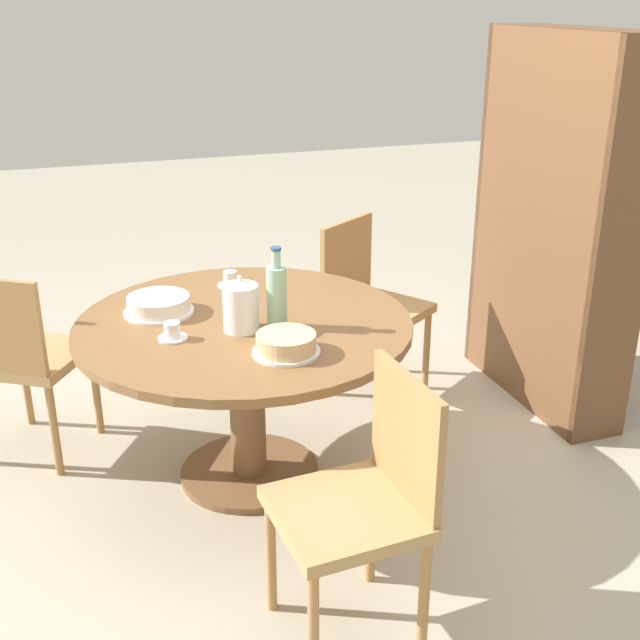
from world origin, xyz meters
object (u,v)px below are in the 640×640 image
at_px(water_bottle, 277,295).
at_px(chair_a, 369,301).
at_px(chair_b, 23,355).
at_px(cup_a, 230,280).
at_px(chair_c, 364,499).
at_px(bookshelf, 549,233).
at_px(cake_main, 159,305).
at_px(cake_second, 286,344).
at_px(coffee_pot, 241,306).
at_px(cup_b, 172,332).

bearing_deg(water_bottle, chair_a, 136.11).
xyz_separation_m(chair_b, cup_a, (0.05, 0.89, 0.25)).
distance_m(chair_c, bookshelf, 1.92).
distance_m(chair_a, cup_a, 0.79).
distance_m(chair_b, cake_main, 0.67).
relative_size(water_bottle, cake_second, 1.31).
height_order(coffee_pot, water_bottle, water_bottle).
bearing_deg(cake_main, cup_b, 1.99).
relative_size(cake_second, cup_a, 2.21).
relative_size(coffee_pot, water_bottle, 0.69).
distance_m(coffee_pot, water_bottle, 0.14).
height_order(cake_main, cup_b, cake_main).
xyz_separation_m(coffee_pot, cup_b, (0.00, -0.26, -0.07)).
bearing_deg(water_bottle, cake_main, -125.51).
xyz_separation_m(bookshelf, cup_b, (0.36, -1.84, -0.11)).
distance_m(water_bottle, cake_main, 0.51).
distance_m(coffee_pot, cup_b, 0.27).
relative_size(cake_main, cup_a, 2.52).
bearing_deg(cake_second, water_bottle, 171.30).
xyz_separation_m(chair_c, cup_b, (-0.87, -0.42, 0.25)).
xyz_separation_m(chair_c, cake_second, (-0.61, -0.06, 0.26)).
xyz_separation_m(chair_a, cup_b, (0.68, -1.06, 0.25)).
bearing_deg(chair_a, water_bottle, -167.69).
height_order(chair_b, coffee_pot, coffee_pot).
bearing_deg(coffee_pot, chair_b, -123.98).
height_order(coffee_pot, cake_main, coffee_pot).
xyz_separation_m(chair_b, water_bottle, (0.57, 0.96, 0.36)).
relative_size(cake_main, cake_second, 1.14).
xyz_separation_m(cup_a, cup_b, (0.50, -0.33, 0.00)).
height_order(chair_a, coffee_pot, coffee_pot).
height_order(cup_a, cup_b, same).
xyz_separation_m(water_bottle, cake_main, (-0.29, -0.41, -0.10)).
bearing_deg(bookshelf, cup_b, 100.96).
height_order(chair_a, cake_second, chair_a).
distance_m(chair_c, coffee_pot, 0.94).
distance_m(coffee_pot, cup_a, 0.51).
xyz_separation_m(coffee_pot, water_bottle, (0.02, 0.14, 0.03)).
relative_size(chair_b, cup_b, 7.86).
bearing_deg(bookshelf, chair_b, 85.29).
xyz_separation_m(chair_c, coffee_pot, (-0.87, -0.16, 0.33)).
distance_m(water_bottle, cup_b, 0.41).
bearing_deg(coffee_pot, cup_b, -89.43).
distance_m(chair_a, chair_c, 1.67).
height_order(chair_a, bookshelf, bookshelf).
bearing_deg(cup_b, chair_a, 122.46).
bearing_deg(chair_a, cake_main, 166.56).
height_order(chair_a, cake_main, chair_a).
height_order(chair_a, chair_b, same).
bearing_deg(cup_a, water_bottle, 7.33).
relative_size(bookshelf, coffee_pot, 7.95).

